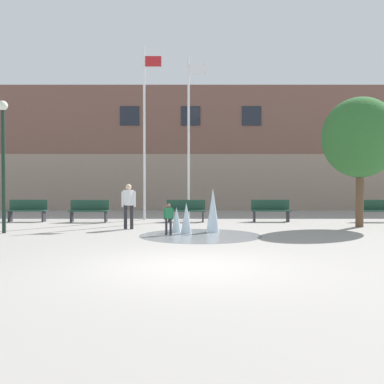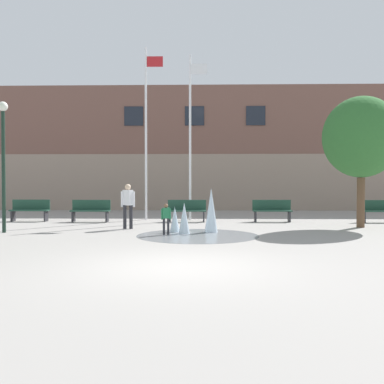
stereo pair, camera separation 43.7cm
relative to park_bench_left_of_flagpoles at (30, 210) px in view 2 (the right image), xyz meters
name	(u,v)px [view 2 (the right image)]	position (x,y,z in m)	size (l,w,h in m)	color
ground_plane	(177,267)	(6.79, -9.85, -0.48)	(100.00, 100.00, 0.00)	gray
library_building	(195,151)	(6.79, 10.15, 3.13)	(36.00, 6.05, 7.22)	gray
splash_fountain	(198,218)	(7.12, -4.11, 0.02)	(3.81, 3.81, 1.48)	gray
park_bench_left_of_flagpoles	(30,210)	(0.00, 0.00, 0.00)	(1.60, 0.44, 0.91)	#28282D
park_bench_center	(91,210)	(2.63, -0.23, 0.00)	(1.60, 0.44, 0.91)	#28282D
park_bench_under_right_flagpole	(187,210)	(6.62, -0.11, 0.00)	(1.60, 0.44, 0.91)	#28282D
park_bench_near_trashcan	(272,210)	(10.16, -0.01, 0.00)	(1.60, 0.44, 0.91)	#28282D
park_bench_far_right	(380,211)	(14.56, -0.13, 0.00)	(1.60, 0.44, 0.91)	#28282D
child_in_fountain	(166,217)	(6.13, -4.60, 0.10)	(0.31, 0.20, 0.99)	#28282D
adult_near_bench	(128,203)	(4.63, -2.89, 0.45)	(0.50, 0.35, 1.59)	#28282D
flagpole_left	(147,128)	(4.82, 0.93, 3.53)	(0.80, 0.10, 7.53)	silver
flagpole_right	(191,132)	(6.76, 0.93, 3.36)	(0.80, 0.10, 7.20)	silver
lamp_post_left_lane	(3,148)	(0.74, -4.12, 2.29)	(0.32, 0.32, 4.30)	#192D23
street_tree_near_building	(361,137)	(13.06, -2.17, 2.81)	(2.78, 2.78, 4.78)	brown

